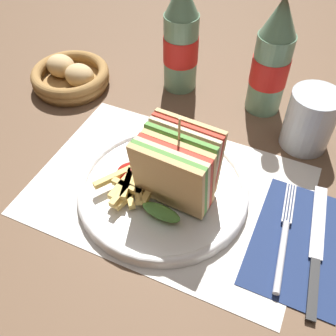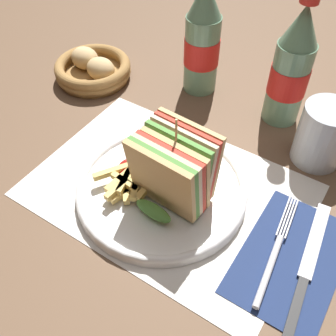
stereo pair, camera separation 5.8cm
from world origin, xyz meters
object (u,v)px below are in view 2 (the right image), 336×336
object	(u,v)px
plate_main	(161,190)
bread_basket	(93,69)
club_sandwich	(173,170)
knife	(307,266)
coke_bottle_far	(291,69)
glass_near	(321,138)
coke_bottle_near	(202,41)
fork	(273,258)

from	to	relation	value
plate_main	bread_basket	distance (m)	0.33
plate_main	club_sandwich	distance (m)	0.06
knife	coke_bottle_far	xyz separation A→B (m)	(-0.15, 0.27, 0.09)
club_sandwich	glass_near	world-z (taller)	club_sandwich
bread_basket	coke_bottle_far	bearing A→B (deg)	13.91
knife	coke_bottle_near	xyz separation A→B (m)	(-0.32, 0.27, 0.09)
coke_bottle_far	glass_near	size ratio (longest dim) A/B	2.32
fork	knife	size ratio (longest dim) A/B	0.86
plate_main	knife	xyz separation A→B (m)	(0.23, -0.00, -0.00)
coke_bottle_near	bread_basket	bearing A→B (deg)	-155.45
fork	plate_main	bearing A→B (deg)	168.75
plate_main	coke_bottle_far	xyz separation A→B (m)	(0.08, 0.27, 0.09)
fork	glass_near	xyz separation A→B (m)	(-0.02, 0.22, 0.04)
plate_main	glass_near	bearing A→B (deg)	50.02
club_sandwich	bread_basket	size ratio (longest dim) A/B	0.92
plate_main	coke_bottle_near	xyz separation A→B (m)	(-0.09, 0.27, 0.09)
coke_bottle_far	plate_main	bearing A→B (deg)	-106.59
coke_bottle_near	coke_bottle_far	xyz separation A→B (m)	(0.17, 0.00, 0.00)
coke_bottle_far	club_sandwich	bearing A→B (deg)	-101.81
knife	coke_bottle_near	world-z (taller)	coke_bottle_near
fork	bread_basket	bearing A→B (deg)	150.95
fork	glass_near	bearing A→B (deg)	87.98
knife	coke_bottle_far	distance (m)	0.32
plate_main	bread_basket	xyz separation A→B (m)	(-0.28, 0.18, 0.01)
fork	coke_bottle_far	bearing A→B (deg)	103.99
plate_main	club_sandwich	xyz separation A→B (m)	(0.02, -0.00, 0.06)
glass_near	coke_bottle_near	bearing A→B (deg)	165.50
glass_near	bread_basket	world-z (taller)	glass_near
club_sandwich	coke_bottle_near	xyz separation A→B (m)	(-0.11, 0.27, 0.03)
knife	fork	bearing A→B (deg)	-166.69
club_sandwich	knife	bearing A→B (deg)	0.54
knife	coke_bottle_far	size ratio (longest dim) A/B	0.91
coke_bottle_far	bread_basket	size ratio (longest dim) A/B	1.56
coke_bottle_near	coke_bottle_far	world-z (taller)	same
knife	glass_near	distance (m)	0.21
club_sandwich	coke_bottle_far	xyz separation A→B (m)	(0.06, 0.27, 0.03)
plate_main	coke_bottle_far	bearing A→B (deg)	73.41
coke_bottle_near	knife	bearing A→B (deg)	-40.46
fork	knife	xyz separation A→B (m)	(0.04, 0.02, -0.00)
coke_bottle_near	bread_basket	world-z (taller)	coke_bottle_near
coke_bottle_near	plate_main	bearing A→B (deg)	-72.00
club_sandwich	glass_near	size ratio (longest dim) A/B	1.37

